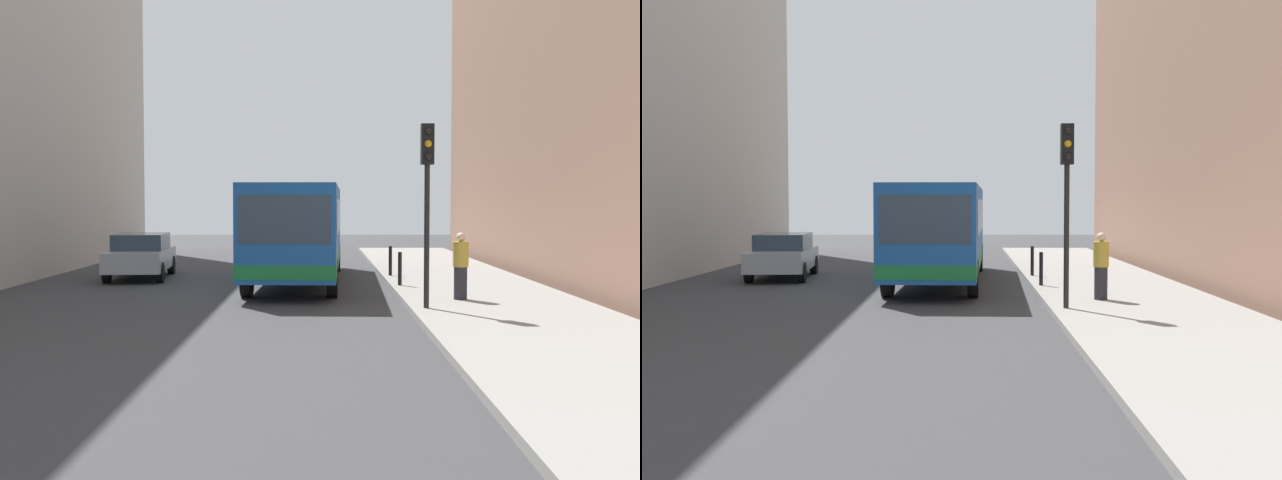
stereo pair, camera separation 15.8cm
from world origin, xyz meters
The scene contains 8 objects.
ground_plane centered at (0.00, 0.00, 0.00)m, with size 80.00×80.00×0.00m, color #38383A.
sidewalk centered at (5.40, 0.00, 0.07)m, with size 4.40×40.00×0.15m, color gray.
bus centered at (0.50, 4.17, 1.73)m, with size 2.90×11.10×3.00m.
car_beside_bus centered at (-4.78, 5.38, 0.78)m, with size 2.13×4.52×1.48m.
traffic_light centered at (3.55, -2.94, 3.01)m, with size 0.28×0.33×4.10m.
bollard_near centered at (3.45, 1.79, 0.62)m, with size 0.11×0.11×0.95m, color black.
bollard_mid centered at (3.45, 4.75, 0.62)m, with size 0.11×0.11×0.95m, color black.
pedestrian_near_signal centered at (4.59, -1.41, 0.96)m, with size 0.38×0.38×1.63m.
Camera 1 is at (1.17, -19.90, 2.50)m, focal length 42.86 mm.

